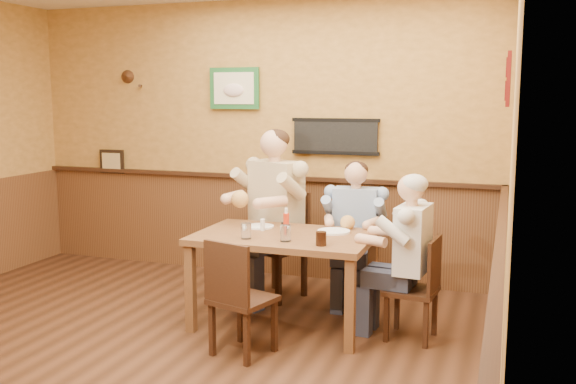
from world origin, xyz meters
name	(u,v)px	position (x,y,z in m)	size (l,w,h in m)	color
room	(143,119)	(0.14, 0.17, 1.69)	(5.02, 5.03, 2.81)	#331C0F
dining_table	(284,245)	(0.82, 1.10, 0.66)	(1.40, 0.90, 0.75)	brown
chair_back_left	(276,245)	(0.51, 1.77, 0.49)	(0.45, 0.45, 0.97)	#361E11
chair_back_right	(355,258)	(1.23, 1.86, 0.40)	(0.37, 0.37, 0.80)	#361E11
chair_right_end	(412,288)	(1.84, 1.13, 0.40)	(0.37, 0.37, 0.80)	#361E11
chair_near_side	(243,297)	(0.74, 0.44, 0.42)	(0.39, 0.39, 0.85)	#361E11
diner_tan_shirt	(276,223)	(0.51, 1.77, 0.70)	(0.64, 0.64, 1.39)	#CEB88E
diner_blue_polo	(355,240)	(1.23, 1.86, 0.57)	(0.53, 0.53, 1.15)	#7F97BF
diner_white_elder	(412,266)	(1.84, 1.13, 0.57)	(0.53, 0.53, 1.14)	silver
water_glass_left	(246,231)	(0.60, 0.85, 0.81)	(0.08, 0.08, 0.12)	white
water_glass_mid	(286,233)	(0.91, 0.87, 0.81)	(0.08, 0.08, 0.12)	silver
cola_tumbler	(321,239)	(1.21, 0.82, 0.80)	(0.08, 0.08, 0.10)	black
hot_sauce_bottle	(286,222)	(0.83, 1.11, 0.84)	(0.05, 0.05, 0.19)	red
salt_shaker	(263,225)	(0.61, 1.17, 0.80)	(0.04, 0.04, 0.10)	white
pepper_shaker	(283,228)	(0.80, 1.14, 0.79)	(0.03, 0.03, 0.09)	black
plate_far_left	(260,226)	(0.54, 1.29, 0.76)	(0.23, 0.23, 0.02)	white
plate_far_right	(334,231)	(1.18, 1.30, 0.76)	(0.26, 0.26, 0.02)	white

